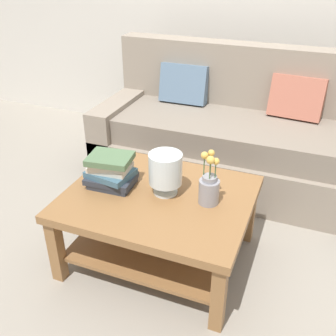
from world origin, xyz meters
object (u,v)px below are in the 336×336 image
object	(u,v)px
couch	(233,138)
flower_pitcher	(209,187)
coffee_table	(159,213)
glass_hurricane_vase	(165,170)
book_stack_main	(111,171)

from	to	relation	value
couch	flower_pitcher	world-z (taller)	couch
coffee_table	glass_hurricane_vase	size ratio (longest dim) A/B	4.25
coffee_table	glass_hurricane_vase	distance (m)	0.29
coffee_table	flower_pitcher	world-z (taller)	flower_pitcher
flower_pitcher	book_stack_main	bearing A→B (deg)	-176.91
glass_hurricane_vase	flower_pitcher	xyz separation A→B (m)	(0.26, -0.01, -0.05)
coffee_table	flower_pitcher	bearing A→B (deg)	6.55
coffee_table	book_stack_main	distance (m)	0.39
couch	glass_hurricane_vase	xyz separation A→B (m)	(-0.15, -1.12, 0.26)
glass_hurricane_vase	flower_pitcher	bearing A→B (deg)	-1.24
couch	flower_pitcher	distance (m)	1.15
book_stack_main	flower_pitcher	bearing A→B (deg)	3.09
couch	book_stack_main	world-z (taller)	couch
book_stack_main	flower_pitcher	xyz separation A→B (m)	(0.60, 0.03, 0.01)
couch	glass_hurricane_vase	size ratio (longest dim) A/B	8.57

